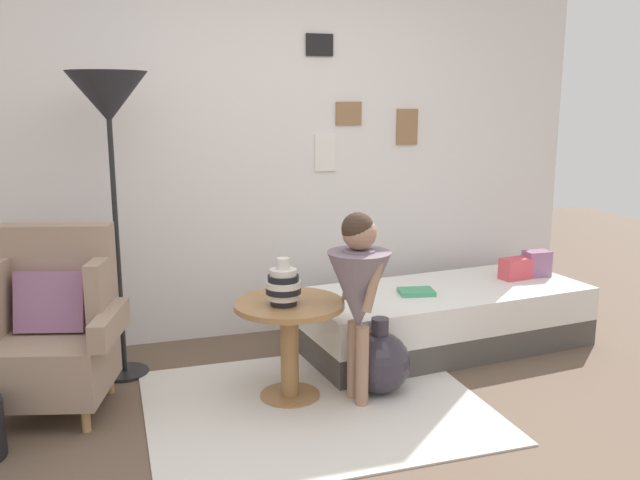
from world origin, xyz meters
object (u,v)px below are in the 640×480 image
(armchair, at_px, (52,329))
(floor_lamp, at_px, (108,109))
(side_table, at_px, (289,329))
(daybed, at_px, (443,317))
(book_on_daybed, at_px, (416,292))
(vase_striped, at_px, (283,286))
(demijohn_near, at_px, (379,362))
(person_child, at_px, (359,284))

(armchair, height_order, floor_lamp, floor_lamp)
(armchair, height_order, side_table, armchair)
(daybed, distance_m, book_on_daybed, 0.33)
(armchair, relative_size, side_table, 1.61)
(vase_striped, distance_m, floor_lamp, 1.40)
(demijohn_near, bearing_deg, person_child, -152.05)
(book_on_daybed, bearing_deg, side_table, -157.38)
(side_table, bearing_deg, demijohn_near, -10.02)
(daybed, relative_size, vase_striped, 7.70)
(book_on_daybed, bearing_deg, person_child, -137.24)
(armchair, distance_m, book_on_daybed, 2.18)
(armchair, height_order, vase_striped, armchair)
(book_on_daybed, bearing_deg, armchair, -176.83)
(person_child, distance_m, demijohn_near, 0.52)
(armchair, xyz_separation_m, person_child, (1.56, -0.45, 0.23))
(daybed, distance_m, vase_striped, 1.41)
(vase_striped, bearing_deg, book_on_daybed, 23.80)
(armchair, xyz_separation_m, book_on_daybed, (2.18, 0.12, -0.02))
(armchair, distance_m, demijohn_near, 1.78)
(armchair, distance_m, vase_striped, 1.24)
(floor_lamp, relative_size, book_on_daybed, 8.09)
(side_table, relative_size, demijohn_near, 1.38)
(daybed, bearing_deg, floor_lamp, 175.73)
(side_table, distance_m, person_child, 0.46)
(demijohn_near, bearing_deg, side_table, 169.98)
(armchair, distance_m, person_child, 1.64)
(daybed, height_order, side_table, side_table)
(book_on_daybed, distance_m, demijohn_near, 0.70)
(armchair, bearing_deg, side_table, -12.69)
(daybed, relative_size, floor_lamp, 1.11)
(floor_lamp, distance_m, demijohn_near, 2.07)
(floor_lamp, relative_size, person_child, 1.69)
(armchair, bearing_deg, demijohn_near, -11.93)
(side_table, bearing_deg, daybed, 21.25)
(daybed, xyz_separation_m, floor_lamp, (-2.05, 0.15, 1.37))
(side_table, xyz_separation_m, person_child, (0.33, -0.17, 0.27))
(daybed, relative_size, person_child, 1.87)
(vase_striped, distance_m, book_on_daybed, 1.11)
(side_table, height_order, person_child, person_child)
(side_table, xyz_separation_m, book_on_daybed, (0.95, 0.40, 0.01))
(person_child, distance_m, book_on_daybed, 0.88)
(daybed, height_order, vase_striped, vase_striped)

